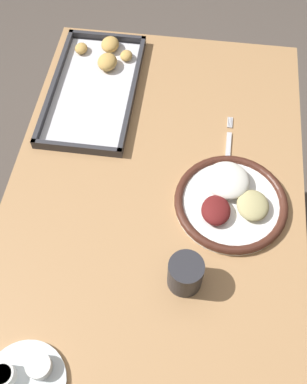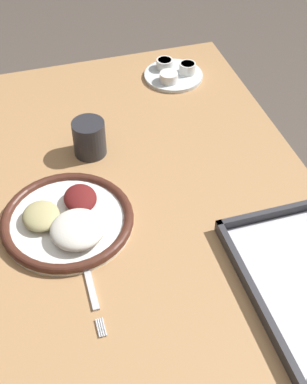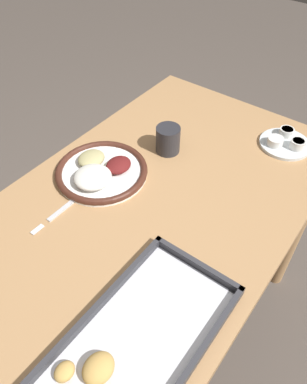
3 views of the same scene
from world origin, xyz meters
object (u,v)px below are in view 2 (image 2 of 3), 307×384
(saucer_plate, at_px, (174,73))
(drinking_cup, at_px, (89,138))
(dinner_plate, at_px, (68,220))
(fork, at_px, (90,284))

(saucer_plate, distance_m, drinking_cup, 0.36)
(dinner_plate, bearing_deg, saucer_plate, 140.58)
(drinking_cup, bearing_deg, dinner_plate, -23.29)
(dinner_plate, bearing_deg, fork, 4.23)
(dinner_plate, distance_m, saucer_plate, 0.57)
(fork, bearing_deg, drinking_cup, 168.59)
(dinner_plate, xyz_separation_m, saucer_plate, (-0.44, 0.36, -0.00))
(dinner_plate, distance_m, drinking_cup, 0.22)
(dinner_plate, height_order, drinking_cup, drinking_cup)
(dinner_plate, relative_size, saucer_plate, 1.69)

